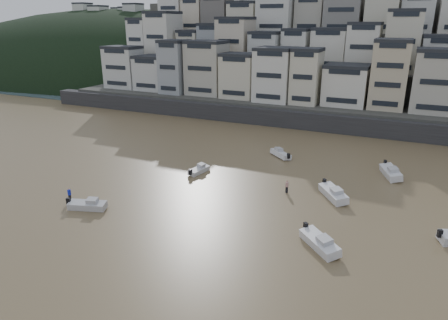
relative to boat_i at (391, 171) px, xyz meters
The scene contains 12 objects.
sea_strip 166.91m from the boat_i, 142.67° to the left, with size 340.00×340.00×0.00m, color #475B66.
harbor_wall 24.76m from the boat_i, 120.92° to the left, with size 140.00×3.00×3.50m, color #38383A.
hillside 62.78m from the boat_i, 97.44° to the left, with size 141.04×66.00×50.00m.
headland 148.92m from the boat_i, 142.23° to the left, with size 216.00×135.00×53.33m.
boat_i is the anchor object (origin of this frame).
boat_f 27.41m from the boat_i, 158.45° to the right, with size 4.13×1.35×1.13m, color silver, non-canonical shape.
boat_h 16.85m from the boat_i, behind, with size 4.79×1.57×1.31m, color silver, non-canonical shape.
boat_e 12.39m from the boat_i, 119.70° to the right, with size 5.80×1.90×1.58m, color white, non-canonical shape.
boat_b 23.74m from the boat_i, 102.79° to the right, with size 5.53×1.81×1.51m, color white, non-canonical shape.
boat_j 41.15m from the boat_i, 140.84° to the right, with size 4.85×1.59×1.32m, color silver, non-canonical shape.
person_blue 43.47m from the boat_i, 144.65° to the right, with size 0.44×0.44×1.74m, color #1827BB, non-canonical shape.
person_pink 16.61m from the boat_i, 135.63° to the right, with size 0.44×0.44×1.74m, color tan, non-canonical shape.
Camera 1 is at (23.08, -14.20, 21.09)m, focal length 32.00 mm.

